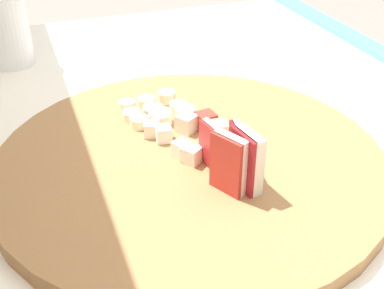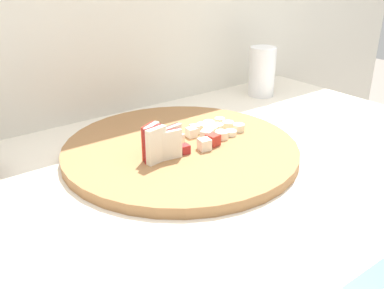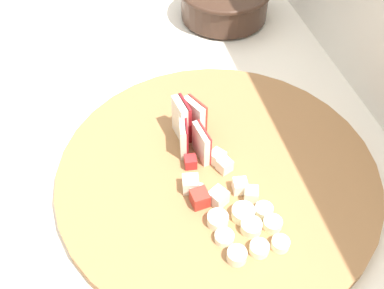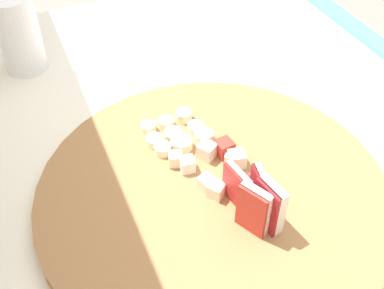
{
  "view_description": "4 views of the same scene",
  "coord_description": "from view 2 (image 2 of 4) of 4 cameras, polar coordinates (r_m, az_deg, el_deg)",
  "views": [
    {
      "loc": [
        -0.4,
        0.25,
        1.28
      ],
      "look_at": [
        0.06,
        0.08,
        0.97
      ],
      "focal_mm": 47.19,
      "sensor_mm": 36.0,
      "label": 1
    },
    {
      "loc": [
        -0.38,
        -0.53,
        1.3
      ],
      "look_at": [
        0.08,
        0.07,
        0.96
      ],
      "focal_mm": 40.21,
      "sensor_mm": 36.0,
      "label": 2
    },
    {
      "loc": [
        0.44,
        -0.04,
        1.45
      ],
      "look_at": [
        0.02,
        0.06,
        0.97
      ],
      "focal_mm": 42.08,
      "sensor_mm": 36.0,
      "label": 3
    },
    {
      "loc": [
        -0.3,
        0.27,
        1.41
      ],
      "look_at": [
        0.1,
        0.1,
        1.01
      ],
      "focal_mm": 44.57,
      "sensor_mm": 36.0,
      "label": 4
    }
  ],
  "objects": [
    {
      "name": "apple_dice_pile",
      "position": [
        0.83,
        0.61,
        0.74
      ],
      "size": [
        0.1,
        0.1,
        0.02
      ],
      "color": "beige",
      "rests_on": "cutting_board"
    },
    {
      "name": "small_jar",
      "position": [
        1.18,
        9.28,
        9.53
      ],
      "size": [
        0.07,
        0.07,
        0.13
      ],
      "primitive_type": "cylinder",
      "color": "white",
      "rests_on": "tiled_countertop"
    },
    {
      "name": "apple_wedge_fan",
      "position": [
        0.76,
        -4.23,
        0.24
      ],
      "size": [
        0.09,
        0.05,
        0.07
      ],
      "color": "maroon",
      "rests_on": "cutting_board"
    },
    {
      "name": "cutting_board",
      "position": [
        0.83,
        -1.53,
        -0.66
      ],
      "size": [
        0.45,
        0.45,
        0.02
      ],
      "primitive_type": "cylinder",
      "color": "olive",
      "rests_on": "tiled_countertop"
    },
    {
      "name": "banana_slice_rows",
      "position": [
        0.89,
        3.62,
        2.2
      ],
      "size": [
        0.08,
        0.09,
        0.01
      ],
      "color": "#F4EAC6",
      "rests_on": "cutting_board"
    },
    {
      "name": "tile_backsplash",
      "position": [
        1.13,
        -12.91,
        -5.31
      ],
      "size": [
        2.4,
        0.04,
        1.5
      ],
      "primitive_type": "cube",
      "color": "silver",
      "rests_on": "ground"
    }
  ]
}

